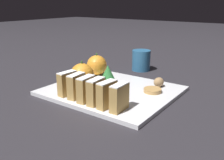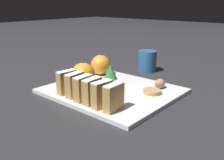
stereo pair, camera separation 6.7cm
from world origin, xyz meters
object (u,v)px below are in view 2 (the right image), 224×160
at_px(chocolate_cookie, 106,88).
at_px(coffee_mug, 147,61).
at_px(orange_near, 83,74).
at_px(walnut, 160,83).
at_px(orange_far, 101,65).

bearing_deg(chocolate_cookie, coffee_mug, 9.20).
height_order(orange_near, chocolate_cookie, orange_near).
distance_m(walnut, coffee_mug, 0.25).
distance_m(orange_near, orange_far, 0.14).
xyz_separation_m(orange_near, walnut, (0.14, -0.20, -0.02)).
distance_m(orange_near, chocolate_cookie, 0.09).
bearing_deg(chocolate_cookie, orange_far, 48.39).
bearing_deg(walnut, chocolate_cookie, 136.83).
bearing_deg(walnut, coffee_mug, 42.19).
distance_m(orange_near, walnut, 0.25).
distance_m(orange_far, chocolate_cookie, 0.18).
xyz_separation_m(orange_far, walnut, (0.01, -0.25, -0.02)).
bearing_deg(coffee_mug, orange_near, 174.24).
relative_size(walnut, chocolate_cookie, 0.72).
bearing_deg(chocolate_cookie, orange_near, 101.25).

